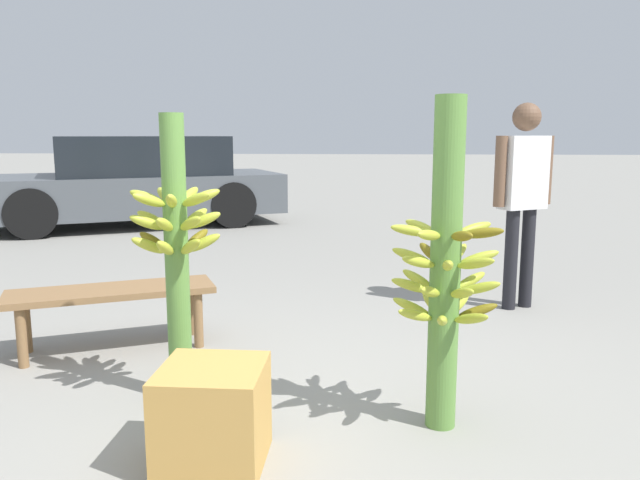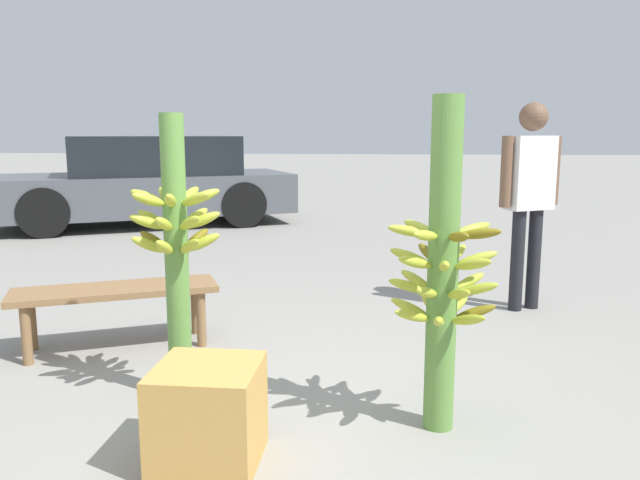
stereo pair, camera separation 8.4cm
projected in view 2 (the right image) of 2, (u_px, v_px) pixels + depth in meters
The scene contains 7 objects.
ground_plane at pixel (290, 432), 2.87m from camera, with size 80.00×80.00×0.00m, color gray.
banana_stalk_left at pixel (176, 247), 3.13m from camera, with size 0.47×0.47×1.46m.
banana_stalk_center at pixel (443, 269), 2.81m from camera, with size 0.51×0.51×1.53m.
vendor_person at pixel (530, 186), 4.74m from camera, with size 0.52×0.34×1.59m.
market_bench at pixel (116, 297), 3.96m from camera, with size 1.30×0.88×0.40m.
parked_car at pixel (146, 182), 9.37m from camera, with size 4.66×3.50×1.32m.
produce_crate at pixel (208, 414), 2.58m from camera, with size 0.42×0.42×0.42m.
Camera 2 is at (0.41, -2.66, 1.36)m, focal length 35.00 mm.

